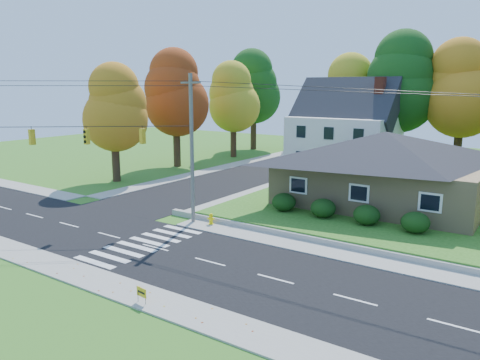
{
  "coord_description": "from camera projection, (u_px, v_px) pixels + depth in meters",
  "views": [
    {
      "loc": [
        18.54,
        -18.44,
        9.11
      ],
      "look_at": [
        0.46,
        8.0,
        2.73
      ],
      "focal_mm": 35.0,
      "sensor_mm": 36.0,
      "label": 1
    }
  ],
  "objects": [
    {
      "name": "yard_sign",
      "position": [
        141.0,
        293.0,
        19.81
      ],
      "size": [
        0.62,
        0.11,
        0.77
      ],
      "color": "black",
      "rests_on": "ground"
    },
    {
      "name": "traffic_infrastructure",
      "position": [
        167.0,
        157.0,
        27.15
      ],
      "size": [
        38.1,
        10.66,
        10.0
      ],
      "color": "#666059",
      "rests_on": "ground"
    },
    {
      "name": "tree_west_0",
      "position": [
        113.0,
        108.0,
        44.71
      ],
      "size": [
        6.16,
        6.16,
        11.47
      ],
      "color": "#3F2A19",
      "rests_on": "ground"
    },
    {
      "name": "sidewalk_north",
      "position": [
        209.0,
        226.0,
        31.02
      ],
      "size": [
        90.0,
        2.0,
        0.08
      ],
      "primitive_type": "cube",
      "color": "#9C9A90",
      "rests_on": "ground"
    },
    {
      "name": "tree_lot_0",
      "position": [
        349.0,
        94.0,
        53.99
      ],
      "size": [
        6.72,
        6.72,
        12.51
      ],
      "color": "#3F2A19",
      "rests_on": "lawn"
    },
    {
      "name": "road_main",
      "position": [
        155.0,
        248.0,
        26.97
      ],
      "size": [
        90.0,
        8.0,
        0.02
      ],
      "primitive_type": "cube",
      "color": "black",
      "rests_on": "ground"
    },
    {
      "name": "hedge_row",
      "position": [
        344.0,
        211.0,
        30.54
      ],
      "size": [
        10.7,
        1.7,
        1.27
      ],
      "color": "#163A10",
      "rests_on": "lawn"
    },
    {
      "name": "tree_west_1",
      "position": [
        176.0,
        93.0,
        53.1
      ],
      "size": [
        7.28,
        7.28,
        13.56
      ],
      "color": "#3F2A19",
      "rests_on": "ground"
    },
    {
      "name": "fire_hydrant",
      "position": [
        211.0,
        220.0,
        31.32
      ],
      "size": [
        0.47,
        0.36,
        0.82
      ],
      "color": "yellow",
      "rests_on": "ground"
    },
    {
      "name": "ranch_house",
      "position": [
        384.0,
        167.0,
        34.86
      ],
      "size": [
        14.6,
        10.6,
        5.4
      ],
      "color": "tan",
      "rests_on": "lawn"
    },
    {
      "name": "tree_west_3",
      "position": [
        254.0,
        87.0,
        68.1
      ],
      "size": [
        7.84,
        7.84,
        14.6
      ],
      "color": "#3F2A19",
      "rests_on": "ground"
    },
    {
      "name": "lawn",
      "position": [
        465.0,
        202.0,
        36.73
      ],
      "size": [
        30.0,
        30.0,
        0.5
      ],
      "primitive_type": "cube",
      "color": "#3D7923",
      "rests_on": "ground"
    },
    {
      "name": "sidewalk_south",
      "position": [
        83.0,
        275.0,
        22.92
      ],
      "size": [
        90.0,
        2.0,
        0.08
      ],
      "primitive_type": "cube",
      "color": "#9C9A90",
      "rests_on": "ground"
    },
    {
      "name": "tree_west_2",
      "position": [
        233.0,
        97.0,
        60.77
      ],
      "size": [
        6.72,
        6.72,
        12.51
      ],
      "color": "#3F2A19",
      "rests_on": "ground"
    },
    {
      "name": "white_car",
      "position": [
        288.0,
        157.0,
        57.68
      ],
      "size": [
        2.22,
        4.16,
        1.3
      ],
      "primitive_type": "imported",
      "rotation": [
        0.0,
        0.0,
        0.22
      ],
      "color": "silver",
      "rests_on": "road_cross"
    },
    {
      "name": "colonial_house",
      "position": [
        345.0,
        131.0,
        48.73
      ],
      "size": [
        10.4,
        8.4,
        9.6
      ],
      "color": "silver",
      "rests_on": "lawn"
    },
    {
      "name": "road_cross",
      "position": [
        268.0,
        170.0,
        52.45
      ],
      "size": [
        8.0,
        44.0,
        0.02
      ],
      "primitive_type": "cube",
      "color": "black",
      "rests_on": "ground"
    },
    {
      "name": "ground",
      "position": [
        155.0,
        248.0,
        26.98
      ],
      "size": [
        120.0,
        120.0,
        0.0
      ],
      "primitive_type": "plane",
      "color": "#3D7923"
    },
    {
      "name": "tree_lot_2",
      "position": [
        463.0,
        89.0,
        47.22
      ],
      "size": [
        7.28,
        7.28,
        13.56
      ],
      "color": "#3F2A19",
      "rests_on": "lawn"
    },
    {
      "name": "tree_lot_1",
      "position": [
        400.0,
        82.0,
        49.6
      ],
      "size": [
        7.84,
        7.84,
        14.6
      ],
      "color": "#3F2A19",
      "rests_on": "lawn"
    }
  ]
}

